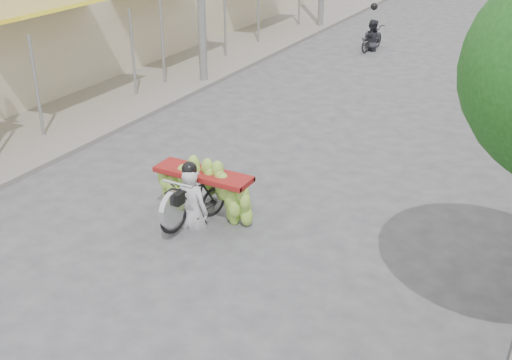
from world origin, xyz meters
name	(u,v)px	position (x,y,z in m)	size (l,w,h in m)	color
sidewalk_left	(212,54)	(-7.00, 15.00, 0.06)	(4.00, 60.00, 0.12)	gray
banana_motorbike	(197,186)	(-0.73, 4.57, 0.73)	(2.20, 1.79, 2.18)	black
bg_motorbike_a	(372,30)	(-2.26, 18.44, 0.75)	(0.83, 1.58, 1.95)	black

